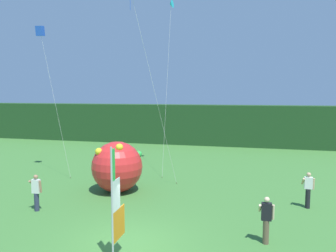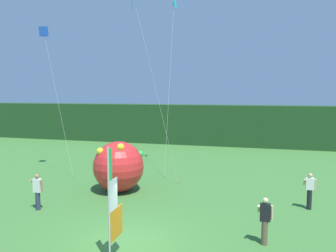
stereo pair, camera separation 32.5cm
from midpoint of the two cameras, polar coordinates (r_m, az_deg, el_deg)
The scene contains 10 objects.
ground_plane at distance 12.79m, azimuth -6.46°, elevation -19.42°, with size 120.00×120.00×0.00m, color #3D7533.
distant_treeline at distance 34.72m, azimuth 7.97°, elevation 0.20°, with size 80.00×2.40×4.17m, color #1E421E.
banner_flag at distance 10.89m, azimuth -8.67°, elevation -13.68°, with size 0.06×1.03×3.80m.
person_near_banner at distance 17.00m, azimuth 23.90°, elevation -10.13°, with size 0.55×0.48×1.72m.
person_mid_field at distance 12.70m, azimuth 17.20°, elevation -15.27°, with size 0.55×0.48×1.74m.
person_far_left at distance 16.60m, azimuth -21.19°, elevation -10.44°, with size 0.55×0.48×1.70m.
inflatable_balloon at distance 18.37m, azimuth -8.08°, elevation -6.96°, with size 2.79×2.79×2.79m.
kite_cyan_delta_0 at distance 23.91m, azimuth 1.43°, elevation 20.04°, with size 0.33×2.99×11.79m.
kite_blue_diamond_1 at distance 19.36m, azimuth -5.17°, elevation 20.18°, with size 2.71×1.61×11.48m.
kite_blue_box_2 at distance 23.54m, azimuth -20.38°, elevation 14.98°, with size 2.49×0.89×9.74m.
Camera 2 is at (4.48, -10.70, 5.44)m, focal length 35.10 mm.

